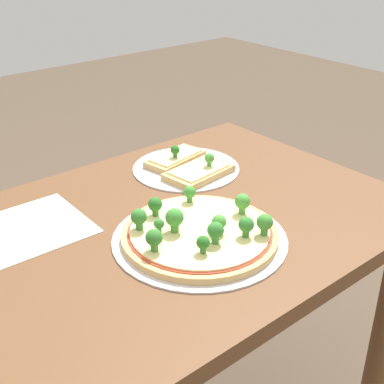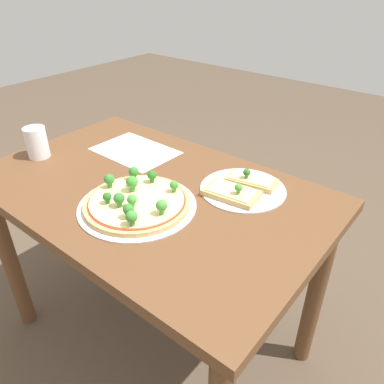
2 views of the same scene
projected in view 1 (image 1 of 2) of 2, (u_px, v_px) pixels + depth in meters
name	position (u px, v px, depth m)	size (l,w,h in m)	color
dining_table	(149.00, 274.00, 1.13)	(1.12, 0.70, 0.73)	brown
pizza_tray_whole	(199.00, 233.00, 1.04)	(0.34, 0.34, 0.07)	silver
pizza_tray_slice	(188.00, 166.00, 1.33)	(0.27, 0.27, 0.06)	silver
paper_menu	(11.00, 234.00, 1.06)	(0.30, 0.21, 0.00)	white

